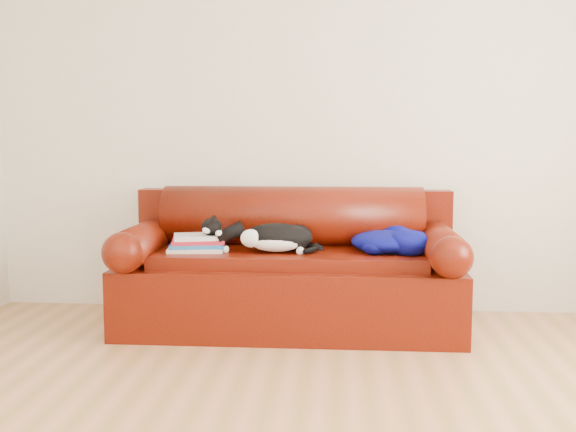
{
  "coord_description": "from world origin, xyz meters",
  "views": [
    {
      "loc": [
        0.17,
        -2.67,
        1.18
      ],
      "look_at": [
        -0.15,
        1.35,
        0.73
      ],
      "focal_mm": 42.0,
      "sensor_mm": 36.0,
      "label": 1
    }
  ],
  "objects_px": {
    "sofa_base": "(290,291)",
    "cat": "(276,238)",
    "blanket": "(388,241)",
    "book_stack": "(198,243)"
  },
  "relations": [
    {
      "from": "book_stack",
      "to": "cat",
      "type": "xyz_separation_m",
      "value": [
        0.49,
        -0.03,
        0.04
      ]
    },
    {
      "from": "book_stack",
      "to": "blanket",
      "type": "distance_m",
      "value": 1.18
    },
    {
      "from": "sofa_base",
      "to": "book_stack",
      "type": "height_order",
      "value": "book_stack"
    },
    {
      "from": "cat",
      "to": "blanket",
      "type": "relative_size",
      "value": 1.18
    },
    {
      "from": "sofa_base",
      "to": "cat",
      "type": "xyz_separation_m",
      "value": [
        -0.07,
        -0.11,
        0.35
      ]
    },
    {
      "from": "blanket",
      "to": "book_stack",
      "type": "bearing_deg",
      "value": -177.78
    },
    {
      "from": "book_stack",
      "to": "blanket",
      "type": "height_order",
      "value": "blanket"
    },
    {
      "from": "cat",
      "to": "blanket",
      "type": "height_order",
      "value": "cat"
    },
    {
      "from": "sofa_base",
      "to": "cat",
      "type": "relative_size",
      "value": 3.32
    },
    {
      "from": "sofa_base",
      "to": "cat",
      "type": "bearing_deg",
      "value": -124.05
    }
  ]
}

